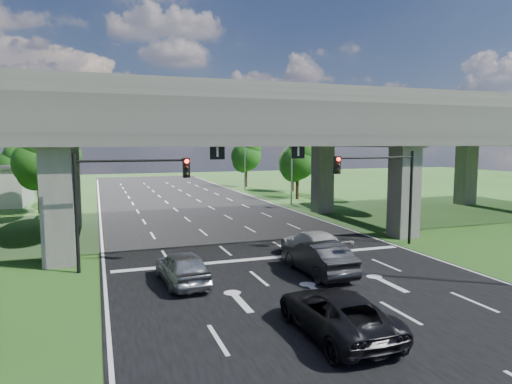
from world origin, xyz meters
TOP-DOWN VIEW (x-y plane):
  - ground at (0.00, 0.00)m, footprint 160.00×160.00m
  - road at (0.00, 10.00)m, footprint 18.00×120.00m
  - overpass at (0.00, 12.00)m, footprint 80.00×15.00m
  - signal_right at (7.82, 3.94)m, footprint 5.76×0.54m
  - signal_left at (-7.82, 3.94)m, footprint 5.76×0.54m
  - streetlight_far at (10.10, 24.00)m, footprint 3.38×0.25m
  - streetlight_beyond at (10.10, 40.00)m, footprint 3.38×0.25m
  - tree_left_near at (-13.95, 26.00)m, footprint 4.50×4.50m
  - tree_left_mid at (-16.95, 34.00)m, footprint 3.91×3.90m
  - tree_left_far at (-12.95, 42.00)m, footprint 4.80×4.80m
  - tree_right_near at (13.05, 28.00)m, footprint 4.20×4.20m
  - tree_right_mid at (16.05, 36.00)m, footprint 3.91×3.90m
  - tree_right_far at (12.05, 44.00)m, footprint 4.50×4.50m
  - car_silver at (-5.40, 0.38)m, footprint 2.15×4.70m
  - car_dark at (1.23, -0.25)m, footprint 1.88×5.12m
  - car_white at (2.25, 2.31)m, footprint 2.45×5.63m
  - car_trailing at (-1.51, -6.93)m, footprint 2.51×5.42m

SIDE VIEW (x-z plane):
  - ground at x=0.00m, z-range 0.00..0.00m
  - road at x=0.00m, z-range 0.00..0.03m
  - car_trailing at x=-1.51m, z-range 0.03..1.53m
  - car_silver at x=-5.40m, z-range 0.03..1.59m
  - car_white at x=2.25m, z-range 0.03..1.64m
  - car_dark at x=1.23m, z-range 0.03..1.70m
  - tree_left_mid at x=-16.95m, z-range 0.79..7.55m
  - tree_right_mid at x=16.05m, z-range 0.79..7.55m
  - signal_right at x=7.82m, z-range 1.19..7.19m
  - signal_left at x=-7.82m, z-range 1.19..7.19m
  - tree_right_near at x=13.05m, z-range 0.86..8.14m
  - tree_left_near at x=-13.95m, z-range 0.92..8.72m
  - tree_right_far at x=12.05m, z-range 0.92..8.72m
  - tree_left_far at x=-12.95m, z-range 0.98..9.30m
  - streetlight_far at x=10.10m, z-range 0.85..10.85m
  - streetlight_beyond at x=10.10m, z-range 0.85..10.85m
  - overpass at x=0.00m, z-range 2.92..12.92m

